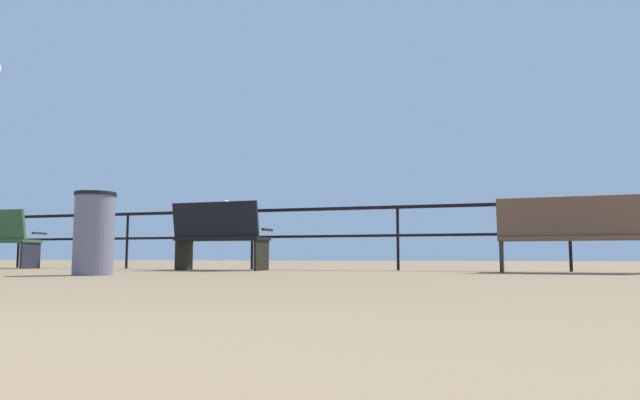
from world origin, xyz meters
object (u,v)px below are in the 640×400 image
bench_near_left (219,234)px  seagull_on_rail (227,205)px  trash_bin (94,233)px  bench_near_right (572,231)px

bench_near_left → seagull_on_rail: bearing=108.9°
seagull_on_rail → trash_bin: bearing=-89.7°
bench_near_left → bench_near_right: size_ratio=0.79×
seagull_on_rail → trash_bin: (0.02, -3.28, -0.60)m
seagull_on_rail → bench_near_right: bearing=-8.8°
bench_near_right → seagull_on_rail: seagull_on_rail is taller
seagull_on_rail → trash_bin: 3.33m
bench_near_left → trash_bin: 2.49m
bench_near_right → seagull_on_rail: bearing=171.2°
bench_near_right → seagull_on_rail: size_ratio=5.71×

